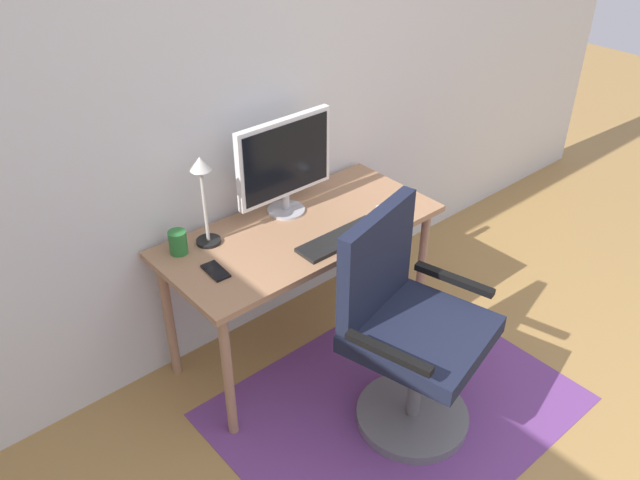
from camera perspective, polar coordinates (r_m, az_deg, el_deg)
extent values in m
cube|color=silver|center=(2.98, -7.50, 13.31)|extent=(6.00, 0.10, 2.60)
cube|color=#6B3A7F|center=(3.13, 6.61, -14.23)|extent=(1.54, 1.20, 0.01)
cube|color=#A87955|center=(3.01, -1.67, 0.83)|extent=(1.32, 0.61, 0.03)
cylinder|color=#A87D5E|center=(2.80, -8.03, -11.67)|extent=(0.04, 0.04, 0.68)
cylinder|color=#A87D5E|center=(3.42, 8.86, -2.31)|extent=(0.04, 0.04, 0.68)
cylinder|color=#A87D5E|center=(3.13, -13.04, -6.71)|extent=(0.04, 0.04, 0.68)
cylinder|color=#A87D5E|center=(3.69, 3.24, 1.00)|extent=(0.04, 0.04, 0.68)
cylinder|color=#B2B2B7|center=(3.13, -2.97, 2.63)|extent=(0.18, 0.18, 0.01)
cylinder|color=#B2B2B7|center=(3.11, -3.00, 3.36)|extent=(0.04, 0.04, 0.08)
cube|color=white|center=(3.00, -3.12, 7.17)|extent=(0.51, 0.04, 0.38)
cube|color=black|center=(2.98, -2.89, 7.04)|extent=(0.47, 0.00, 0.34)
cube|color=black|center=(2.91, 1.84, 0.12)|extent=(0.43, 0.13, 0.02)
ellipsoid|color=white|center=(3.12, 5.66, 2.61)|extent=(0.06, 0.10, 0.03)
cylinder|color=#287031|center=(2.87, -12.29, -0.20)|extent=(0.08, 0.08, 0.11)
cube|color=black|center=(2.74, -9.10, -2.69)|extent=(0.08, 0.14, 0.01)
cylinder|color=black|center=(2.93, -9.69, -0.09)|extent=(0.11, 0.11, 0.01)
cylinder|color=beige|center=(2.84, -10.03, 2.94)|extent=(0.02, 0.02, 0.35)
cone|color=beige|center=(2.75, -10.44, 6.59)|extent=(0.09, 0.09, 0.06)
cylinder|color=slate|center=(3.08, 8.03, -14.95)|extent=(0.50, 0.50, 0.05)
cylinder|color=slate|center=(2.91, 8.39, -11.83)|extent=(0.06, 0.06, 0.42)
cube|color=#191E33|center=(2.74, 8.82, -8.11)|extent=(0.63, 0.63, 0.08)
cube|color=#191E33|center=(2.65, 4.94, -1.88)|extent=(0.49, 0.18, 0.46)
cube|color=black|center=(2.47, 5.98, -9.75)|extent=(0.13, 0.36, 0.03)
cube|color=black|center=(2.87, 11.60, -3.37)|extent=(0.13, 0.36, 0.03)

